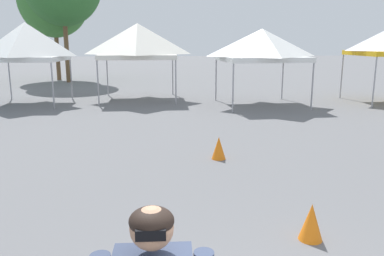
# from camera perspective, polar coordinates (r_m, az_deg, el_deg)

# --- Properties ---
(canopy_tent_behind_left) EXTENTS (3.06, 3.06, 3.38)m
(canopy_tent_behind_left) POSITION_cam_1_polar(r_m,az_deg,el_deg) (17.97, -22.92, 11.45)
(canopy_tent_behind_left) COLOR #9E9EA3
(canopy_tent_behind_left) RESTS_ON ground
(canopy_tent_far_right) EXTENTS (3.38, 3.38, 3.38)m
(canopy_tent_far_right) POSITION_cam_1_polar(r_m,az_deg,el_deg) (18.01, -7.86, 12.38)
(canopy_tent_far_right) COLOR #9E9EA3
(canopy_tent_far_right) RESTS_ON ground
(canopy_tent_left_of_center) EXTENTS (3.41, 3.41, 3.10)m
(canopy_tent_left_of_center) POSITION_cam_1_polar(r_m,az_deg,el_deg) (16.50, 10.08, 11.75)
(canopy_tent_left_of_center) COLOR #9E9EA3
(canopy_tent_left_of_center) RESTS_ON ground
(traffic_cone_lot_center) EXTENTS (0.32, 0.32, 0.51)m
(traffic_cone_lot_center) POSITION_cam_1_polar(r_m,az_deg,el_deg) (8.88, 3.90, -2.90)
(traffic_cone_lot_center) COLOR orange
(traffic_cone_lot_center) RESTS_ON ground
(traffic_cone_near_barrier) EXTENTS (0.32, 0.32, 0.51)m
(traffic_cone_near_barrier) POSITION_cam_1_polar(r_m,az_deg,el_deg) (5.60, 16.90, -12.88)
(traffic_cone_near_barrier) COLOR orange
(traffic_cone_near_barrier) RESTS_ON ground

